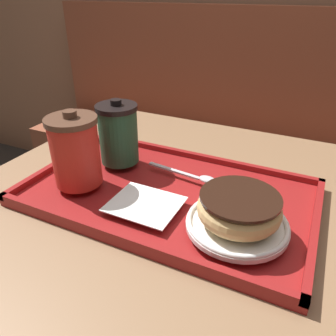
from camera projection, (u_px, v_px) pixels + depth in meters
booth_bench at (206, 166)px, 1.56m from camera, size 1.68×0.44×1.00m
cafe_table at (168, 275)px, 0.68m from camera, size 0.82×0.87×0.71m
serving_tray at (168, 194)px, 0.62m from camera, size 0.53×0.32×0.02m
napkin_paper at (145, 204)px, 0.56m from camera, size 0.12×0.10×0.00m
coffee_cup_front at (75, 151)px, 0.60m from camera, size 0.09×0.09×0.14m
coffee_cup_rear at (118, 133)px, 0.68m from camera, size 0.08×0.08×0.13m
plate_with_chocolate_donut at (237, 223)px, 0.51m from camera, size 0.16×0.16×0.01m
donut_chocolate_glazed at (239, 208)px, 0.49m from camera, size 0.13×0.13×0.04m
spoon at (197, 177)px, 0.64m from camera, size 0.15×0.03×0.01m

